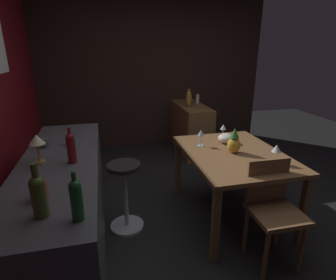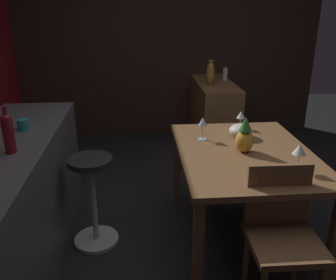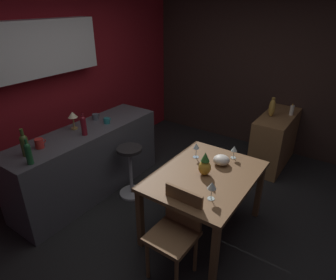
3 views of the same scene
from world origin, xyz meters
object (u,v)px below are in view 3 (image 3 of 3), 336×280
at_px(wine_glass_left, 234,149).
at_px(fruit_bowl, 221,160).
at_px(pillar_candle_tall, 292,110).
at_px(wine_glass_center, 196,147).
at_px(wine_bottle_ruby, 84,125).
at_px(dining_table, 205,181).
at_px(bar_stool, 131,170).
at_px(wine_bottle_olive, 25,144).
at_px(wine_glass_right, 212,186).
at_px(pineapple_centerpiece, 205,165).
at_px(cup_teal, 107,121).
at_px(cup_red, 39,143).
at_px(chair_near_window, 176,230).
at_px(vase_brass, 272,108).
at_px(cup_slate, 95,117).
at_px(counter_lamp, 73,116).
at_px(sideboard_cabinet, 275,140).
at_px(wine_bottle_green, 28,153).

relative_size(wine_glass_left, fruit_bowl, 0.83).
xyz_separation_m(fruit_bowl, pillar_candle_tall, (1.78, -0.29, 0.10)).
height_order(wine_glass_center, wine_bottle_ruby, wine_bottle_ruby).
distance_m(dining_table, fruit_bowl, 0.31).
distance_m(bar_stool, wine_bottle_olive, 1.31).
xyz_separation_m(wine_glass_right, fruit_bowl, (0.62, 0.19, -0.09)).
relative_size(pineapple_centerpiece, cup_teal, 2.24).
xyz_separation_m(cup_red, pillar_candle_tall, (2.85, -1.98, -0.06)).
bearing_deg(bar_stool, fruit_bowl, -78.70).
xyz_separation_m(chair_near_window, vase_brass, (2.47, -0.05, 0.46)).
xyz_separation_m(chair_near_window, pillar_candle_tall, (2.70, -0.28, 0.40)).
bearing_deg(cup_slate, vase_brass, -47.94).
relative_size(fruit_bowl, counter_lamp, 0.78).
relative_size(chair_near_window, wine_glass_left, 5.82).
relative_size(fruit_bowl, vase_brass, 0.63).
bearing_deg(bar_stool, vase_brass, -34.05).
bearing_deg(wine_glass_left, fruit_bowl, 165.15).
xyz_separation_m(sideboard_cabinet, wine_bottle_ruby, (-2.23, 1.70, 0.62)).
bearing_deg(chair_near_window, wine_glass_center, 19.38).
xyz_separation_m(chair_near_window, wine_glass_center, (0.89, 0.31, 0.38)).
relative_size(wine_glass_center, cup_red, 1.38).
relative_size(wine_bottle_green, counter_lamp, 1.18).
height_order(fruit_bowl, pillar_candle_tall, pillar_candle_tall).
xyz_separation_m(sideboard_cabinet, cup_red, (-2.74, 1.84, 0.54)).
height_order(chair_near_window, wine_bottle_olive, wine_bottle_olive).
bearing_deg(chair_near_window, fruit_bowl, 0.51).
xyz_separation_m(bar_stool, fruit_bowl, (0.23, -1.14, 0.42)).
relative_size(chair_near_window, bar_stool, 1.24).
relative_size(fruit_bowl, wine_bottle_olive, 0.60).
height_order(chair_near_window, wine_bottle_ruby, wine_bottle_ruby).
bearing_deg(dining_table, counter_lamp, 97.61).
height_order(chair_near_window, counter_lamp, counter_lamp).
height_order(wine_bottle_green, wine_bottle_ruby, wine_bottle_ruby).
bearing_deg(chair_near_window, cup_red, 95.10).
height_order(chair_near_window, cup_slate, cup_slate).
height_order(wine_glass_left, cup_slate, cup_slate).
distance_m(cup_red, vase_brass, 3.15).
bearing_deg(pillar_candle_tall, chair_near_window, 174.01).
relative_size(counter_lamp, vase_brass, 0.81).
xyz_separation_m(wine_glass_left, cup_teal, (-0.35, 1.65, 0.09)).
distance_m(sideboard_cabinet, fruit_bowl, 1.72).
relative_size(wine_bottle_ruby, vase_brass, 0.98).
xyz_separation_m(wine_bottle_green, wine_bottle_ruby, (0.77, 0.09, 0.01)).
bearing_deg(pineapple_centerpiece, wine_bottle_olive, 121.14).
distance_m(pineapple_centerpiece, cup_teal, 1.55).
height_order(bar_stool, pillar_candle_tall, pillar_candle_tall).
height_order(pineapple_centerpiece, pillar_candle_tall, pineapple_centerpiece).
height_order(dining_table, counter_lamp, counter_lamp).
xyz_separation_m(chair_near_window, wine_bottle_green, (-0.41, 1.46, 0.53)).
xyz_separation_m(bar_stool, wine_glass_center, (0.21, -0.84, 0.50)).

